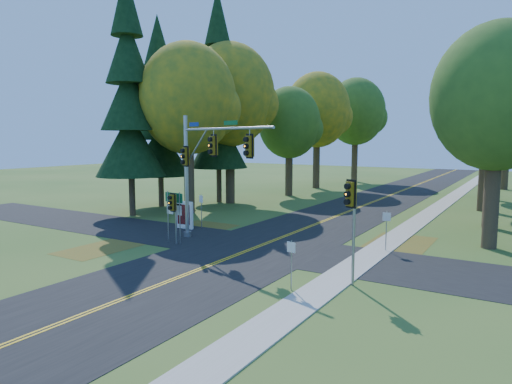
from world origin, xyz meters
The scene contains 30 objects.
ground centered at (0.00, 0.00, 0.00)m, with size 160.00×160.00×0.00m, color #2E551E.
road_main centered at (0.00, 0.00, 0.01)m, with size 8.00×160.00×0.02m, color black.
road_cross centered at (0.00, 2.00, 0.01)m, with size 60.00×6.00×0.02m, color black.
centerline_left centered at (-0.10, 0.00, 0.03)m, with size 0.10×160.00×0.01m, color gold.
centerline_right centered at (0.10, 0.00, 0.03)m, with size 0.10×160.00×0.01m, color gold.
sidewalk_east centered at (6.20, 0.00, 0.03)m, with size 1.60×160.00×0.06m, color #9E998E.
leaf_patch_w_near centered at (-6.50, 4.00, 0.01)m, with size 4.00×6.00×0.00m, color brown.
leaf_patch_e centered at (6.80, 6.00, 0.01)m, with size 3.50×8.00×0.00m, color brown.
leaf_patch_w_far centered at (-7.50, -3.00, 0.01)m, with size 3.00×5.00×0.00m, color brown.
tree_w_a centered at (-11.13, 9.38, 9.49)m, with size 8.00×8.00×14.15m.
tree_e_a centered at (11.57, 8.77, 8.53)m, with size 7.20×7.20×12.73m.
tree_w_b centered at (-11.72, 16.29, 10.37)m, with size 8.60×8.60×15.38m.
tree_e_b centered at (10.97, 15.58, 8.90)m, with size 7.60×7.60×13.33m.
tree_w_c centered at (-9.54, 24.47, 7.94)m, with size 6.80×6.80×11.91m.
tree_e_c centered at (9.88, 23.69, 10.66)m, with size 8.80×8.80×15.79m.
tree_w_d centered at (-10.13, 33.18, 9.78)m, with size 8.20×8.20×14.56m.
tree_e_d centered at (9.26, 32.87, 8.24)m, with size 7.00×7.00×12.32m.
tree_w_e centered at (-8.92, 44.09, 10.07)m, with size 8.40×8.40×14.97m.
tree_e_e centered at (10.47, 43.58, 9.19)m, with size 7.80×7.80×13.74m.
pine_a centered at (-14.50, 6.00, 9.18)m, with size 5.60×5.60×19.48m.
pine_b centered at (-16.00, 11.00, 8.16)m, with size 5.60×5.60×17.31m.
pine_c centered at (-13.00, 16.00, 9.69)m, with size 5.60×5.60×20.56m.
traffic_mast centered at (-3.36, 1.28, 4.96)m, with size 8.09×2.97×7.71m.
east_signal_pole centered at (7.01, -2.05, 3.48)m, with size 0.50×0.61×4.59m.
ped_signal_pole centered at (-4.54, -0.19, 2.31)m, with size 0.49×0.57×3.10m.
route_sign_cluster centered at (-4.80, 0.17, 2.21)m, with size 1.46×0.22×3.14m.
info_kiosk centered at (-7.19, 3.91, 0.96)m, with size 1.40×0.22×1.93m.
reg_sign_e_north centered at (6.64, 4.83, 1.56)m, with size 0.43×0.14×2.27m.
reg_sign_e_south centered at (5.11, -3.79, 1.44)m, with size 0.40×0.10×2.11m.
reg_sign_w centered at (-6.39, 4.80, 1.63)m, with size 0.43×0.20×2.38m.
Camera 1 is at (13.48, -20.26, 6.28)m, focal length 32.00 mm.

